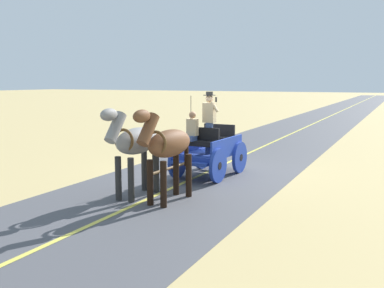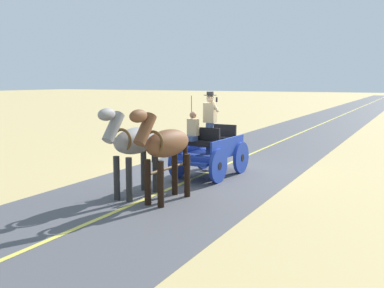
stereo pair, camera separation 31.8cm
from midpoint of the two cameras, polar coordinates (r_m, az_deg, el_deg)
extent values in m
plane|color=tan|center=(13.87, 2.99, -3.56)|extent=(200.00, 200.00, 0.00)
cube|color=#4C4C51|center=(13.87, 2.99, -3.54)|extent=(5.26, 160.00, 0.01)
cube|color=#DBCC4C|center=(13.86, 2.99, -3.52)|extent=(0.12, 160.00, 0.00)
cube|color=#1E3899|center=(13.21, 3.08, -1.24)|extent=(1.31, 2.26, 0.12)
cube|color=#1E3899|center=(12.92, 5.34, -0.21)|extent=(0.16, 2.09, 0.44)
cube|color=#1E3899|center=(13.43, 0.93, 0.14)|extent=(0.16, 2.09, 0.44)
cube|color=#1E3899|center=(12.17, 0.45, -2.51)|extent=(1.09, 0.29, 0.08)
cube|color=#1E3899|center=(14.30, 5.27, -1.27)|extent=(0.73, 0.24, 0.06)
cube|color=black|center=(12.62, 1.84, 0.08)|extent=(1.04, 0.41, 0.14)
cube|color=black|center=(12.75, 2.23, 1.15)|extent=(1.02, 0.13, 0.44)
cube|color=black|center=(13.59, 4.04, 0.64)|extent=(1.04, 0.41, 0.14)
cube|color=black|center=(13.73, 4.39, 1.63)|extent=(1.02, 0.13, 0.44)
cylinder|color=#1E3899|center=(12.28, 4.14, -2.82)|extent=(0.15, 0.96, 0.96)
cylinder|color=black|center=(12.28, 4.14, -2.82)|extent=(0.13, 0.22, 0.21)
cylinder|color=#1E3899|center=(12.89, -1.06, -2.27)|extent=(0.15, 0.96, 0.96)
cylinder|color=black|center=(12.89, -1.06, -2.27)|extent=(0.13, 0.22, 0.21)
cylinder|color=#1E3899|center=(13.66, 6.98, -1.74)|extent=(0.15, 0.96, 0.96)
cylinder|color=black|center=(13.66, 6.98, -1.74)|extent=(0.13, 0.22, 0.21)
cylinder|color=#1E3899|center=(14.21, 2.16, -1.30)|extent=(0.15, 0.96, 0.96)
cylinder|color=black|center=(14.21, 2.16, -1.30)|extent=(0.13, 0.22, 0.21)
cylinder|color=brown|center=(11.33, -2.01, -3.05)|extent=(0.17, 2.00, 0.07)
cylinder|color=black|center=(12.69, 0.66, 3.31)|extent=(0.02, 0.02, 1.30)
cylinder|color=#384C7F|center=(12.78, 3.02, 0.76)|extent=(0.22, 0.22, 0.90)
cube|color=tan|center=(12.70, 3.05, 4.02)|extent=(0.35, 0.24, 0.56)
sphere|color=beige|center=(12.68, 3.06, 5.83)|extent=(0.22, 0.22, 0.22)
cylinder|color=black|center=(12.68, 3.06, 6.28)|extent=(0.36, 0.36, 0.01)
cylinder|color=black|center=(12.68, 3.07, 6.50)|extent=(0.20, 0.20, 0.10)
cylinder|color=tan|center=(12.58, 3.70, 4.80)|extent=(0.26, 0.09, 0.32)
cube|color=black|center=(12.52, 3.92, 5.70)|extent=(0.02, 0.07, 0.14)
cube|color=#384C7F|center=(12.62, 0.59, 0.72)|extent=(0.30, 0.33, 0.14)
cube|color=tan|center=(12.69, 0.86, 2.17)|extent=(0.31, 0.21, 0.48)
sphere|color=#9E7051|center=(12.66, 0.86, 3.75)|extent=(0.20, 0.20, 0.20)
ellipsoid|color=brown|center=(10.30, -2.23, 0.10)|extent=(0.68, 1.60, 0.64)
cylinder|color=black|center=(9.91, -3.11, -5.19)|extent=(0.15, 0.15, 1.05)
cylinder|color=black|center=(10.12, -4.81, -4.93)|extent=(0.15, 0.15, 1.05)
cylinder|color=black|center=(10.80, 0.22, -4.07)|extent=(0.15, 0.15, 1.05)
cylinder|color=black|center=(10.99, -1.39, -3.86)|extent=(0.15, 0.15, 1.05)
cylinder|color=brown|center=(9.57, -5.09, 1.87)|extent=(0.31, 0.67, 0.73)
ellipsoid|color=brown|center=(9.37, -5.92, 3.59)|extent=(0.26, 0.56, 0.28)
cube|color=black|center=(9.58, -5.02, 2.10)|extent=(0.10, 0.51, 0.56)
cylinder|color=black|center=(10.96, -0.05, -1.00)|extent=(0.11, 0.11, 0.70)
torus|color=brown|center=(9.85, -4.02, 0.19)|extent=(0.55, 0.11, 0.55)
ellipsoid|color=gray|center=(10.81, -6.34, 0.44)|extent=(0.61, 1.58, 0.64)
cylinder|color=#272726|center=(10.42, -7.21, -4.58)|extent=(0.15, 0.15, 1.05)
cylinder|color=#272726|center=(10.64, -8.79, -4.35)|extent=(0.15, 0.15, 1.05)
cylinder|color=#272726|center=(11.30, -3.91, -3.54)|extent=(0.15, 0.15, 1.05)
cylinder|color=#272726|center=(11.50, -5.43, -3.36)|extent=(0.15, 0.15, 1.05)
cylinder|color=gray|center=(10.10, -9.17, 2.13)|extent=(0.28, 0.66, 0.73)
ellipsoid|color=gray|center=(9.90, -10.00, 3.75)|extent=(0.24, 0.55, 0.28)
cube|color=#272726|center=(10.11, -9.10, 2.34)|extent=(0.08, 0.50, 0.56)
cylinder|color=#272726|center=(11.46, -4.16, -0.62)|extent=(0.11, 0.11, 0.70)
torus|color=brown|center=(10.37, -8.11, 0.53)|extent=(0.55, 0.09, 0.55)
camera|label=1|loc=(0.16, -89.24, 0.11)|focal=41.56mm
camera|label=2|loc=(0.16, 90.76, -0.11)|focal=41.56mm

